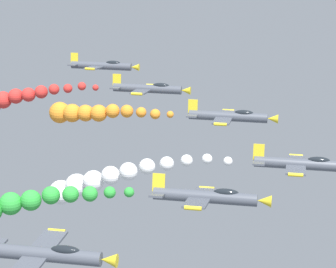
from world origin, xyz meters
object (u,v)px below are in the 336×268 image
at_px(airplane_lead, 302,164).
at_px(airplane_left_inner, 230,116).
at_px(airplane_trailing, 102,66).
at_px(airplane_left_outer, 149,89).
at_px(airplane_right_inner, 207,197).
at_px(airplane_right_outer, 44,254).

bearing_deg(airplane_lead, airplane_left_inner, -143.93).
bearing_deg(airplane_left_inner, airplane_trailing, -136.17).
xyz_separation_m(airplane_left_inner, airplane_trailing, (-21.77, -20.90, -0.03)).
bearing_deg(airplane_left_outer, airplane_left_inner, 48.27).
height_order(airplane_left_inner, airplane_right_inner, airplane_left_inner).
distance_m(airplane_left_inner, airplane_right_outer, 35.80).
bearing_deg(airplane_right_inner, airplane_trailing, -154.42).
bearing_deg(airplane_right_outer, airplane_right_inner, 138.19).
height_order(airplane_lead, airplane_right_inner, airplane_right_inner).
bearing_deg(airplane_trailing, airplane_right_outer, 10.71).
relative_size(airplane_right_inner, airplane_left_outer, 1.00).
distance_m(airplane_right_inner, airplane_right_outer, 15.86).
xyz_separation_m(airplane_lead, airplane_trailing, (-33.16, -29.20, 0.95)).
xyz_separation_m(airplane_left_inner, airplane_right_inner, (22.46, 0.27, -0.35)).
distance_m(airplane_right_inner, airplane_left_outer, 34.89).
xyz_separation_m(airplane_lead, airplane_left_inner, (-11.39, -8.30, 0.97)).
relative_size(airplane_lead, airplane_right_inner, 1.00).
height_order(airplane_lead, airplane_left_outer, airplane_left_outer).
bearing_deg(airplane_trailing, airplane_left_outer, 39.15).
bearing_deg(airplane_left_outer, airplane_lead, 42.47).
bearing_deg(airplane_lead, airplane_trailing, -138.64).
height_order(airplane_right_inner, airplane_left_outer, airplane_left_outer).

